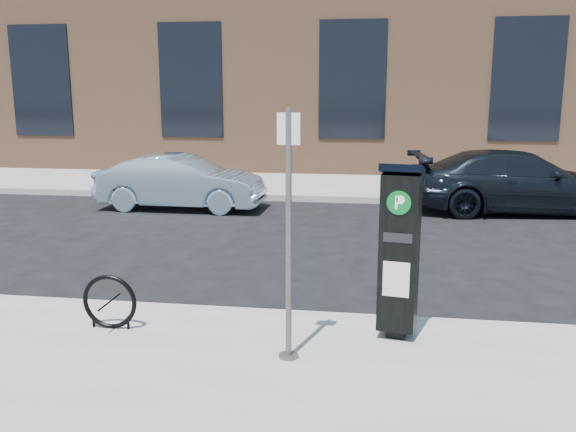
% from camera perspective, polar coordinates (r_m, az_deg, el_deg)
% --- Properties ---
extents(ground, '(120.00, 120.00, 0.00)m').
position_cam_1_polar(ground, '(7.30, 1.23, -10.07)').
color(ground, black).
rests_on(ground, ground).
extents(sidewalk_far, '(60.00, 12.00, 0.15)m').
position_cam_1_polar(sidewalk_far, '(20.91, 6.11, 4.40)').
color(sidewalk_far, gray).
rests_on(sidewalk_far, ground).
extents(curb_near, '(60.00, 0.12, 0.16)m').
position_cam_1_polar(curb_near, '(7.25, 1.21, -9.58)').
color(curb_near, '#9E9B93').
rests_on(curb_near, ground).
extents(curb_far, '(60.00, 0.12, 0.16)m').
position_cam_1_polar(curb_far, '(15.00, 5.12, 1.55)').
color(curb_far, '#9E9B93').
rests_on(curb_far, ground).
extents(building, '(28.00, 10.05, 8.25)m').
position_cam_1_polar(building, '(23.78, 6.66, 15.10)').
color(building, brown).
rests_on(building, ground).
extents(parking_kiosk, '(0.48, 0.44, 1.85)m').
position_cam_1_polar(parking_kiosk, '(6.38, 10.38, -3.08)').
color(parking_kiosk, black).
rests_on(parking_kiosk, sidewalk_near).
extents(sign_pole, '(0.21, 0.19, 2.41)m').
position_cam_1_polar(sign_pole, '(5.70, 0.06, -2.10)').
color(sign_pole, '#524D49').
rests_on(sign_pole, sidewalk_near).
extents(bike_rack, '(0.61, 0.05, 0.61)m').
position_cam_1_polar(bike_rack, '(6.95, -16.35, -7.74)').
color(bike_rack, black).
rests_on(bike_rack, sidewalk_near).
extents(car_silver, '(3.82, 1.37, 1.25)m').
position_cam_1_polar(car_silver, '(14.27, -9.98, 3.15)').
color(car_silver, '#9BB4C5').
rests_on(car_silver, ground).
extents(car_dark, '(4.96, 2.42, 1.39)m').
position_cam_1_polar(car_dark, '(14.60, 20.74, 3.02)').
color(car_dark, black).
rests_on(car_dark, ground).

